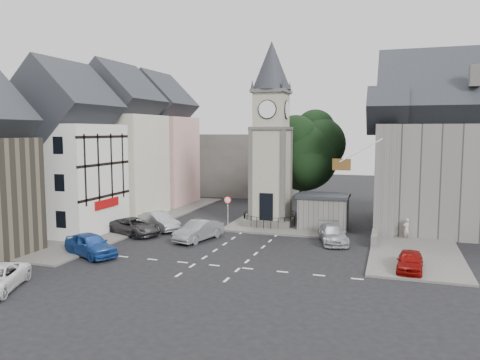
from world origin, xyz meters
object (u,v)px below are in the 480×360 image
(car_east_red, at_px, (410,261))
(pedestrian, at_px, (406,229))
(clock_tower, at_px, (271,135))
(stone_shelter, at_px, (323,212))
(car_west_blue, at_px, (91,245))

(car_east_red, bearing_deg, pedestrian, 93.59)
(clock_tower, distance_m, car_east_red, 17.58)
(pedestrian, bearing_deg, clock_tower, -55.10)
(stone_shelter, height_order, car_east_red, stone_shelter)
(clock_tower, bearing_deg, car_east_red, -43.70)
(stone_shelter, bearing_deg, pedestrian, -15.31)
(car_west_blue, distance_m, car_east_red, 20.72)
(stone_shelter, distance_m, car_east_red, 12.49)
(clock_tower, xyz_separation_m, stone_shelter, (4.80, -0.49, -6.57))
(car_east_red, xyz_separation_m, pedestrian, (0.00, 8.67, 0.23))
(clock_tower, distance_m, stone_shelter, 8.15)
(car_west_blue, bearing_deg, stone_shelter, -20.56)
(car_west_blue, bearing_deg, clock_tower, -7.68)
(car_west_blue, bearing_deg, pedestrian, -35.29)
(clock_tower, xyz_separation_m, car_west_blue, (-9.00, -13.99, -7.34))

